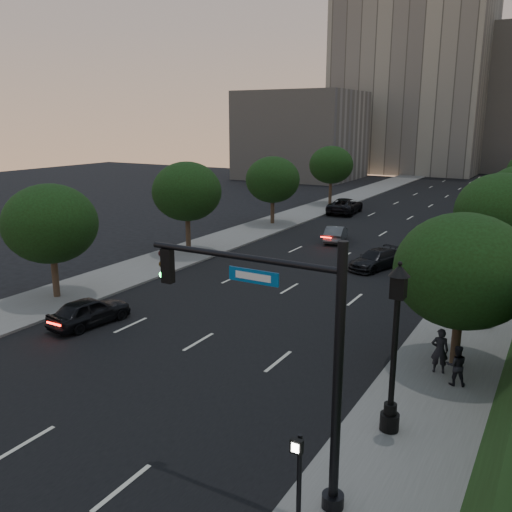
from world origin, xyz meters
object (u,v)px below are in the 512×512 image
Objects in this scene: sedan_far_right at (459,223)px; sedan_mid_left at (336,234)px; street_lamp at (394,357)px; pedestrian_a at (440,351)px; sedan_far_left at (345,206)px; traffic_signal_mast at (296,368)px; pedestrian_c at (486,309)px; sedan_near_left at (89,311)px; pedestrian_b at (456,365)px; sedan_near_right at (375,259)px.

sedan_mid_left is at bearing -132.82° from sedan_far_right.
pedestrian_a is at bearing 84.61° from street_lamp.
pedestrian_a is at bearing 111.63° from sedan_far_left.
traffic_signal_mast is 3.97× the size of pedestrian_c.
sedan_far_left is at bearing -80.73° from sedan_near_left.
pedestrian_b is (17.31, -34.06, 0.11)m from sedan_far_left.
sedan_far_left reaches higher than sedan_mid_left.
sedan_far_left is at bearing 133.50° from sedan_near_right.
pedestrian_c is (5.45, -24.07, 0.37)m from sedan_far_right.
pedestrian_a reaches higher than sedan_near_right.
sedan_near_left is (-13.90, 6.13, -2.98)m from traffic_signal_mast.
traffic_signal_mast is at bearing 63.75° from pedestrian_a.
sedan_near_left is 2.27× the size of pedestrian_a.
sedan_near_right is (9.60, -19.56, -0.17)m from sedan_far_left.
street_lamp is 3.19× the size of pedestrian_c.
sedan_near_right is (-6.50, 18.64, -2.00)m from street_lamp.
sedan_near_right is 15.43m from pedestrian_a.
pedestrian_a is (0.46, 4.88, -1.59)m from street_lamp.
pedestrian_a is 1.01× the size of pedestrian_c.
pedestrian_b is at bearing -164.70° from sedan_near_left.
pedestrian_c is at bearing -110.67° from pedestrian_b.
street_lamp is at bearing 54.16° from pedestrian_b.
sedan_far_left is at bearing -84.36° from sedan_mid_left.
sedan_far_left is 32.54m from pedestrian_c.
sedan_far_left is (-4.28, 13.19, 0.15)m from sedan_mid_left.
pedestrian_a is at bearing -64.03° from pedestrian_b.
sedan_far_right is (-4.11, 34.81, -1.98)m from street_lamp.
street_lamp is 3.15× the size of pedestrian_a.
sedan_far_right is (11.09, 32.81, -0.03)m from sedan_near_left.
street_lamp is 10.93m from pedestrian_c.
pedestrian_b is (7.71, -14.50, 0.28)m from sedan_near_right.
sedan_far_left is at bearing 109.27° from traffic_signal_mast.
pedestrian_a reaches higher than pedestrian_b.
pedestrian_c reaches higher than sedan_far_left.
traffic_signal_mast is 39.16m from sedan_far_right.
sedan_far_right is 31.13m from pedestrian_b.
pedestrian_b is at bearing -44.66° from sedan_near_right.
sedan_near_left is at bearing -2.66° from pedestrian_c.
street_lamp is 35.10m from sedan_far_right.
traffic_signal_mast is 15.48m from sedan_near_left.
pedestrian_c is (16.54, 8.74, 0.34)m from sedan_near_left.
pedestrian_a reaches higher than sedan_mid_left.
pedestrian_a is at bearing -161.71° from sedan_near_left.
pedestrian_a is 5.92m from pedestrian_c.
street_lamp is 3.67× the size of pedestrian_b.
traffic_signal_mast is at bearing -107.43° from street_lamp.
sedan_near_left reaches higher than sedan_far_right.
traffic_signal_mast is 4.46m from street_lamp.
sedan_near_left is 2.30× the size of pedestrian_c.
traffic_signal_mast is at bearing 49.42° from pedestrian_c.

